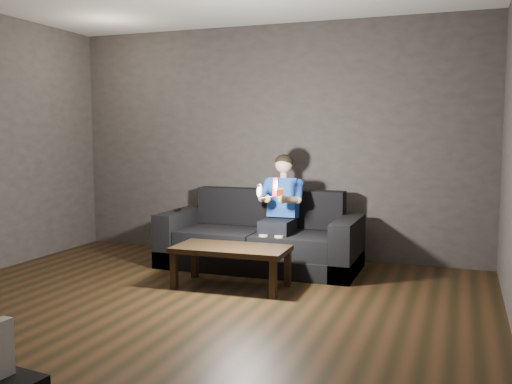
% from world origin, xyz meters
% --- Properties ---
extents(floor, '(5.00, 5.00, 0.00)m').
position_xyz_m(floor, '(0.00, 0.00, 0.00)').
color(floor, black).
rests_on(floor, ground).
extents(back_wall, '(5.00, 0.04, 2.70)m').
position_xyz_m(back_wall, '(0.00, 2.50, 1.35)').
color(back_wall, '#35312E').
rests_on(back_wall, ground).
extents(sofa, '(2.12, 0.92, 0.82)m').
position_xyz_m(sofa, '(0.09, 1.86, 0.27)').
color(sofa, black).
rests_on(sofa, floor).
extents(child, '(0.47, 0.58, 1.15)m').
position_xyz_m(child, '(0.33, 1.81, 0.72)').
color(child, black).
rests_on(child, sofa).
extents(wii_remote_red, '(0.05, 0.07, 0.19)m').
position_xyz_m(wii_remote_red, '(0.42, 1.36, 0.92)').
color(wii_remote_red, red).
rests_on(wii_remote_red, child).
extents(nunchuk_white, '(0.06, 0.09, 0.15)m').
position_xyz_m(nunchuk_white, '(0.25, 1.37, 0.89)').
color(nunchuk_white, white).
rests_on(nunchuk_white, child).
extents(wii_remote_black, '(0.07, 0.15, 0.03)m').
position_xyz_m(wii_remote_black, '(-0.86, 1.78, 0.59)').
color(wii_remote_black, black).
rests_on(wii_remote_black, sofa).
extents(coffee_table, '(1.09, 0.57, 0.39)m').
position_xyz_m(coffee_table, '(0.11, 0.98, 0.34)').
color(coffee_table, black).
rests_on(coffee_table, floor).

